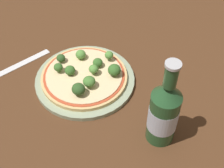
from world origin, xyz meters
TOP-DOWN VIEW (x-y plane):
  - ground_plane at (0.00, 0.00)m, footprint 3.00×3.00m
  - plate at (-0.01, -0.00)m, footprint 0.26×0.26m
  - pizza at (-0.01, 0.00)m, footprint 0.22×0.22m
  - broccoli_floret_0 at (0.02, -0.03)m, footprint 0.03×0.03m
  - broccoli_floret_1 at (-0.04, -0.02)m, footprint 0.03×0.03m
  - broccoli_floret_2 at (0.05, 0.04)m, footprint 0.03×0.03m
  - broccoli_floret_3 at (0.01, 0.08)m, footprint 0.02×0.02m
  - broccoli_floret_4 at (0.01, 0.01)m, footprint 0.02×0.02m
  - broccoli_floret_5 at (0.00, 0.04)m, footprint 0.03×0.03m
  - broccoli_floret_6 at (0.02, -0.06)m, footprint 0.03×0.03m
  - broccoli_floret_7 at (-0.09, 0.01)m, footprint 0.02×0.02m
  - broccoli_floret_8 at (-0.06, 0.04)m, footprint 0.03×0.03m
  - broccoli_floret_9 at (-0.07, -0.03)m, footprint 0.02×0.02m
  - beer_bottle at (0.23, -0.04)m, footprint 0.06×0.06m
  - fork at (-0.20, -0.04)m, footprint 0.07×0.16m

SIDE VIEW (x-z plane):
  - ground_plane at x=0.00m, z-range 0.00..0.00m
  - fork at x=-0.20m, z-range 0.00..0.00m
  - plate at x=-0.01m, z-range 0.00..0.01m
  - pizza at x=-0.01m, z-range 0.01..0.03m
  - broccoli_floret_7 at x=-0.09m, z-range 0.03..0.05m
  - broccoli_floret_5 at x=0.00m, z-range 0.03..0.05m
  - broccoli_floret_1 at x=-0.04m, z-range 0.03..0.05m
  - broccoli_floret_8 at x=-0.06m, z-range 0.03..0.05m
  - broccoli_floret_9 at x=-0.07m, z-range 0.03..0.05m
  - broccoli_floret_3 at x=0.01m, z-range 0.03..0.06m
  - broccoli_floret_4 at x=0.01m, z-range 0.03..0.06m
  - broccoli_floret_2 at x=0.05m, z-range 0.03..0.06m
  - broccoli_floret_0 at x=0.02m, z-range 0.03..0.06m
  - broccoli_floret_6 at x=0.02m, z-range 0.03..0.06m
  - beer_bottle at x=0.23m, z-range -0.03..0.20m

